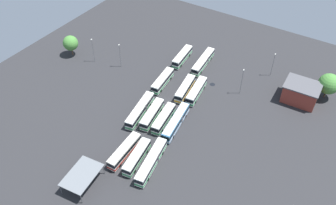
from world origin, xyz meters
TOP-DOWN VIEW (x-y plane):
  - ground_plane at (0.00, 0.00)m, footprint 128.19×128.19m
  - bus_row0_slot0 at (-22.91, -8.74)m, footprint 12.45×3.81m
  - bus_row0_slot2 at (-24.33, -0.88)m, footprint 15.38×3.97m
  - bus_row1_slot0 at (-7.29, -7.14)m, footprint 12.31×3.91m
  - bus_row1_slot2 at (-7.82, 1.29)m, footprint 12.53×4.44m
  - bus_row1_slot3 at (-8.82, 5.01)m, footprint 12.86×4.28m
  - bus_row2_slot0 at (8.46, -5.07)m, footprint 15.42×5.08m
  - bus_row2_slot1 at (7.94, -0.99)m, footprint 12.50×4.57m
  - bus_row2_slot2 at (7.65, 2.96)m, footprint 12.06×4.13m
  - bus_row2_slot3 at (6.92, 6.83)m, footprint 15.42×4.69m
  - bus_row3_slot1 at (23.93, 0.79)m, footprint 12.72×3.18m
  - bus_row3_slot2 at (23.81, 4.88)m, footprint 12.15×4.32m
  - bus_row3_slot3 at (22.96, 9.01)m, footprint 15.42×5.13m
  - depot_building at (-24.44, 34.09)m, footprint 9.10×11.30m
  - maintenance_shelter at (36.89, -2.43)m, footprint 11.03×7.92m
  - lamp_post_far_corner at (-17.35, 16.65)m, footprint 0.56×0.28m
  - lamp_post_by_building at (-32.04, 21.74)m, footprint 0.56×0.28m
  - lamp_post_mid_lot at (-8.08, -25.47)m, footprint 0.56×0.28m
  - lamp_post_near_entrance at (-5.42, -35.62)m, footprint 0.56×0.28m
  - tree_south_edge at (-30.35, 40.62)m, footprint 6.73×6.73m
  - tree_northeast at (-4.26, -45.46)m, footprint 5.54×5.54m
  - puddle_front_lane at (-16.55, 6.97)m, footprint 1.86×1.86m
  - puddle_near_shelter at (10.29, 0.93)m, footprint 3.78×3.78m

SIDE VIEW (x-z plane):
  - ground_plane at x=0.00m, z-range 0.00..0.00m
  - puddle_front_lane at x=-16.55m, z-range 0.00..0.01m
  - puddle_near_shelter at x=10.29m, z-range 0.00..0.01m
  - bus_row2_slot2 at x=7.65m, z-range 0.10..3.52m
  - bus_row3_slot2 at x=23.81m, z-range 0.10..3.52m
  - bus_row1_slot0 at x=-7.29m, z-range 0.10..3.52m
  - bus_row2_slot1 at x=7.94m, z-range 0.10..3.52m
  - bus_row0_slot0 at x=-22.91m, z-range 0.10..3.52m
  - bus_row1_slot2 at x=-7.82m, z-range 0.10..3.52m
  - bus_row3_slot1 at x=23.93m, z-range 0.10..3.52m
  - bus_row1_slot3 at x=-8.82m, z-range 0.10..3.52m
  - bus_row0_slot2 at x=-24.33m, z-range 0.10..3.52m
  - bus_row2_slot0 at x=8.46m, z-range 0.10..3.52m
  - bus_row2_slot3 at x=6.92m, z-range 0.10..3.52m
  - bus_row3_slot3 at x=22.96m, z-range 0.10..3.52m
  - depot_building at x=-24.44m, z-range 0.02..6.33m
  - maintenance_shelter at x=36.89m, z-range 1.68..5.38m
  - lamp_post_by_building at x=-32.04m, z-range 0.42..9.30m
  - lamp_post_mid_lot at x=-8.08m, z-range 0.42..9.69m
  - tree_northeast at x=-4.26m, z-range 1.14..8.99m
  - lamp_post_near_entrance at x=-5.42m, z-range 0.42..9.84m
  - lamp_post_far_corner at x=-17.35m, z-range 0.42..10.01m
  - tree_south_edge at x=-30.35m, z-range 1.03..9.83m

